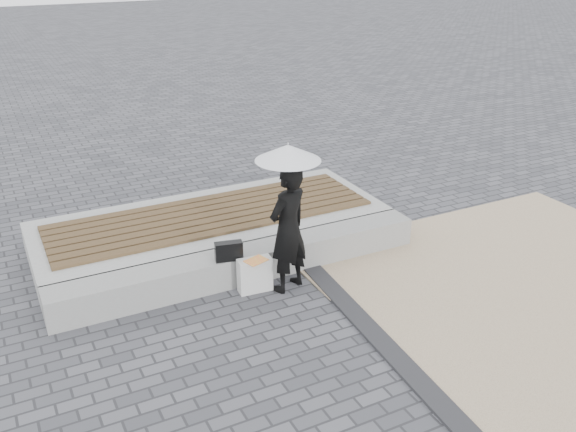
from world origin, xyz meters
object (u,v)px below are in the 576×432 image
(seating_ledge, at_px, (245,263))
(handbag, at_px, (229,251))
(parasol, at_px, (288,153))
(woman, at_px, (288,229))
(canvas_tote, at_px, (255,275))

(seating_ledge, bearing_deg, handbag, -149.35)
(parasol, xyz_separation_m, handbag, (-0.66, 0.33, -1.28))
(seating_ledge, height_order, woman, woman)
(woman, relative_size, handbag, 4.80)
(woman, bearing_deg, parasol, 180.00)
(parasol, relative_size, canvas_tote, 2.23)
(seating_ledge, xyz_separation_m, handbag, (-0.28, -0.17, 0.32))
(parasol, distance_m, handbag, 1.48)
(seating_ledge, distance_m, canvas_tote, 0.37)
(woman, height_order, canvas_tote, woman)
(parasol, height_order, handbag, parasol)
(woman, bearing_deg, seating_ledge, -74.62)
(woman, bearing_deg, canvas_tote, -39.32)
(seating_ledge, relative_size, woman, 3.02)
(handbag, xyz_separation_m, canvas_tote, (0.26, -0.21, -0.30))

